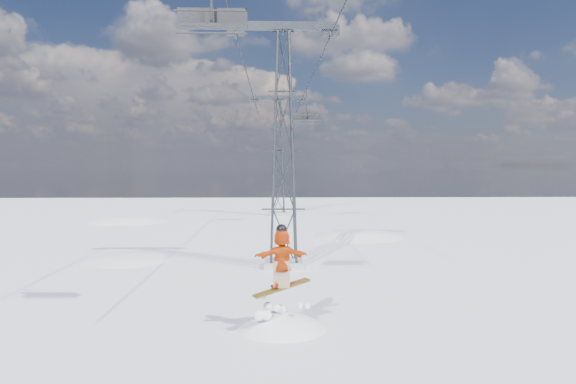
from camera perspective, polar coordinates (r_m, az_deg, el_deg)
name	(u,v)px	position (r m, az deg, el deg)	size (l,w,h in m)	color
ground	(264,317)	(16.77, -2.72, -13.70)	(120.00, 120.00, 0.00)	white
snow_terrain	(204,360)	(40.31, -9.27, -17.98)	(39.00, 37.00, 22.00)	white
lift_tower_near	(283,151)	(24.08, -0.51, 4.54)	(5.20, 1.80, 11.43)	#999999
lift_tower_far	(278,158)	(49.07, -1.13, 3.76)	(5.20, 1.80, 11.43)	#999999
haul_cables	(280,77)	(36.08, -0.91, 12.62)	(4.46, 51.00, 0.06)	black
snowboarder_jump	(282,382)	(16.26, -0.71, -20.35)	(4.40, 4.40, 7.08)	white
lift_chair_near	(212,19)	(15.25, -8.47, 18.45)	(1.97, 0.57, 2.45)	black
lift_chair_mid	(306,117)	(41.35, 2.06, 8.29)	(2.23, 0.64, 2.77)	black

